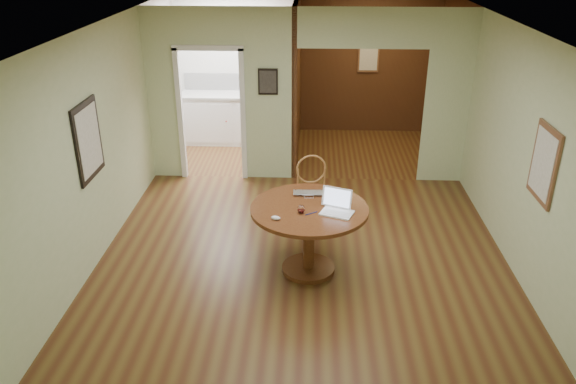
{
  "coord_description": "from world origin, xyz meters",
  "views": [
    {
      "loc": [
        0.08,
        -5.97,
        3.66
      ],
      "look_at": [
        -0.18,
        -0.2,
        0.99
      ],
      "focal_mm": 35.0,
      "sensor_mm": 36.0,
      "label": 1
    }
  ],
  "objects_px": {
    "dining_table": "(309,224)",
    "open_laptop": "(337,206)",
    "closed_laptop": "(309,195)",
    "chair": "(312,190)"
  },
  "relations": [
    {
      "from": "dining_table",
      "to": "open_laptop",
      "type": "height_order",
      "value": "open_laptop"
    },
    {
      "from": "closed_laptop",
      "to": "open_laptop",
      "type": "bearing_deg",
      "value": -51.2
    },
    {
      "from": "open_laptop",
      "to": "closed_laptop",
      "type": "xyz_separation_m",
      "value": [
        -0.32,
        0.37,
        -0.05
      ]
    },
    {
      "from": "dining_table",
      "to": "chair",
      "type": "height_order",
      "value": "chair"
    },
    {
      "from": "dining_table",
      "to": "chair",
      "type": "distance_m",
      "value": 1.02
    },
    {
      "from": "chair",
      "to": "closed_laptop",
      "type": "bearing_deg",
      "value": -103.66
    },
    {
      "from": "dining_table",
      "to": "chair",
      "type": "xyz_separation_m",
      "value": [
        0.03,
        1.02,
        -0.04
      ]
    },
    {
      "from": "dining_table",
      "to": "open_laptop",
      "type": "relative_size",
      "value": 3.28
    },
    {
      "from": "dining_table",
      "to": "closed_laptop",
      "type": "xyz_separation_m",
      "value": [
        -0.01,
        0.29,
        0.23
      ]
    },
    {
      "from": "dining_table",
      "to": "open_laptop",
      "type": "xyz_separation_m",
      "value": [
        0.31,
        -0.08,
        0.28
      ]
    }
  ]
}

